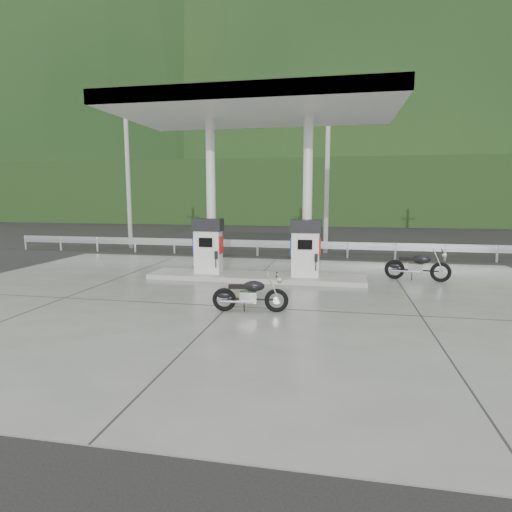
% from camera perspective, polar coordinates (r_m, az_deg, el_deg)
% --- Properties ---
extents(ground, '(160.00, 160.00, 0.00)m').
position_cam_1_polar(ground, '(11.55, -2.43, -5.57)').
color(ground, black).
rests_on(ground, ground).
extents(forecourt_apron, '(18.00, 14.00, 0.02)m').
position_cam_1_polar(forecourt_apron, '(11.54, -2.43, -5.52)').
color(forecourt_apron, slate).
rests_on(forecourt_apron, ground).
extents(pump_island, '(7.00, 1.40, 0.15)m').
position_cam_1_polar(pump_island, '(13.91, -0.03, -2.80)').
color(pump_island, '#9A988F').
rests_on(pump_island, forecourt_apron).
extents(gas_pump_left, '(0.95, 0.55, 1.80)m').
position_cam_1_polar(gas_pump_left, '(14.15, -6.40, 1.33)').
color(gas_pump_left, silver).
rests_on(gas_pump_left, pump_island).
extents(gas_pump_right, '(0.95, 0.55, 1.80)m').
position_cam_1_polar(gas_pump_right, '(13.55, 6.63, 1.02)').
color(gas_pump_right, silver).
rests_on(gas_pump_right, pump_island).
extents(canopy_column_left, '(0.30, 0.30, 5.00)m').
position_cam_1_polar(canopy_column_left, '(14.44, -6.02, 7.83)').
color(canopy_column_left, white).
rests_on(canopy_column_left, pump_island).
extents(canopy_column_right, '(0.30, 0.30, 5.00)m').
position_cam_1_polar(canopy_column_right, '(13.84, 6.87, 7.81)').
color(canopy_column_right, white).
rests_on(canopy_column_right, pump_island).
extents(canopy_roof, '(8.50, 5.00, 0.40)m').
position_cam_1_polar(canopy_roof, '(13.91, -0.03, 19.05)').
color(canopy_roof, white).
rests_on(canopy_roof, canopy_column_left).
extents(guardrail, '(26.00, 0.16, 1.42)m').
position_cam_1_polar(guardrail, '(19.19, 3.14, 2.06)').
color(guardrail, '#AFB2B7').
rests_on(guardrail, ground).
extents(road, '(60.00, 7.00, 0.01)m').
position_cam_1_polar(road, '(22.72, 4.35, 1.20)').
color(road, black).
rests_on(road, ground).
extents(utility_pole_a, '(0.22, 0.22, 8.00)m').
position_cam_1_polar(utility_pole_a, '(23.04, -16.73, 10.93)').
color(utility_pole_a, '#969591').
rests_on(utility_pole_a, ground).
extents(utility_pole_b, '(0.22, 0.22, 8.00)m').
position_cam_1_polar(utility_pole_b, '(20.45, 9.48, 11.56)').
color(utility_pole_b, '#969591').
rests_on(utility_pole_b, ground).
extents(tree_band, '(80.00, 6.00, 6.00)m').
position_cam_1_polar(tree_band, '(40.99, 7.48, 8.42)').
color(tree_band, black).
rests_on(tree_band, ground).
extents(forested_hills, '(100.00, 40.00, 140.00)m').
position_cam_1_polar(forested_hills, '(71.01, 9.00, 5.81)').
color(forested_hills, black).
rests_on(forested_hills, ground).
extents(motorcycle_left, '(1.72, 0.73, 0.79)m').
position_cam_1_polar(motorcycle_left, '(10.04, -0.78, -5.21)').
color(motorcycle_left, black).
rests_on(motorcycle_left, forecourt_apron).
extents(motorcycle_right, '(1.96, 0.95, 0.89)m').
position_cam_1_polar(motorcycle_right, '(14.63, 20.72, -1.32)').
color(motorcycle_right, black).
rests_on(motorcycle_right, forecourt_apron).
extents(duck, '(0.52, 0.21, 0.36)m').
position_cam_1_polar(duck, '(10.83, -1.76, -5.39)').
color(duck, brown).
rests_on(duck, forecourt_apron).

